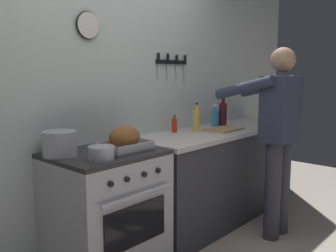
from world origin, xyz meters
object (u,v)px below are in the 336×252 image
person_cook (278,130)px  stock_pot (60,143)px  bottle_wine_red (223,114)px  roasting_pan (125,140)px  cutting_board (224,129)px  bottle_cooking_oil (197,120)px  stove (106,213)px  saucepan (101,153)px  bottle_hot_sauce (174,125)px  bottle_dish_soap (215,118)px

person_cook → stock_pot: size_ratio=7.34×
bottle_wine_red → roasting_pan: bearing=-174.6°
cutting_board → bottle_cooking_oil: 0.31m
bottle_cooking_oil → stock_pot: bearing=177.4°
stove → saucepan: bearing=-133.2°
saucepan → bottle_wine_red: (1.71, 0.23, 0.09)m
person_cook → roasting_pan: (-1.29, 0.53, 0.03)m
stove → bottle_cooking_oil: 1.26m
stove → bottle_hot_sauce: bearing=11.4°
stove → bottle_wine_red: bottle_wine_red is taller
bottle_dish_soap → bottle_wine_red: size_ratio=0.74×
stove → stock_pot: bearing=156.1°
stove → roasting_pan: 0.55m
roasting_pan → bottle_dish_soap: bearing=7.3°
bottle_dish_soap → bottle_cooking_oil: size_ratio=0.85×
bottle_dish_soap → bottle_wine_red: bearing=-24.4°
bottle_hot_sauce → bottle_cooking_oil: 0.21m
bottle_cooking_oil → bottle_hot_sauce: bearing=140.3°
stove → roasting_pan: size_ratio=2.56×
person_cook → bottle_cooking_oil: (-0.29, 0.67, 0.06)m
roasting_pan → saucepan: roasting_pan is taller
cutting_board → bottle_dish_soap: size_ratio=1.57×
cutting_board → bottle_dish_soap: (0.09, 0.17, 0.09)m
bottle_hot_sauce → saucepan: bearing=-161.9°
roasting_pan → bottle_hot_sauce: size_ratio=2.16×
person_cook → stock_pot: (-1.68, 0.73, 0.03)m
roasting_pan → stock_pot: roasting_pan is taller
person_cook → bottle_dish_soap: (0.06, 0.70, 0.04)m
saucepan → bottle_dish_soap: 1.65m
bottle_wine_red → stove: bearing=-178.0°
bottle_cooking_oil → bottle_dish_soap: bearing=5.2°
cutting_board → bottle_wine_red: (0.17, 0.13, 0.12)m
bottle_cooking_oil → cutting_board: bearing=-27.7°
stove → person_cook: (1.41, -0.61, 0.50)m
stock_pot → bottle_wine_red: bottle_wine_red is taller
cutting_board → bottle_wine_red: 0.24m
saucepan → bottle_wine_red: bearing=7.6°
stock_pot → saucepan: (0.11, -0.30, -0.04)m
person_cook → saucepan: (-1.57, 0.43, -0.01)m
bottle_dish_soap → bottle_wine_red: (0.08, -0.04, 0.04)m
bottle_hot_sauce → bottle_cooking_oil: size_ratio=0.60×
bottle_hot_sauce → bottle_wine_red: (0.59, -0.14, 0.06)m
roasting_pan → bottle_cooking_oil: bottle_cooking_oil is taller
stove → cutting_board: (1.38, -0.08, 0.46)m
person_cook → bottle_hot_sauce: person_cook is taller
stock_pot → bottle_cooking_oil: 1.40m
cutting_board → bottle_dish_soap: bottle_dish_soap is taller
stove → stock_pot: (-0.28, 0.12, 0.53)m
stove → roasting_pan: roasting_pan is taller
person_cook → bottle_wine_red: (0.14, 0.66, 0.08)m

